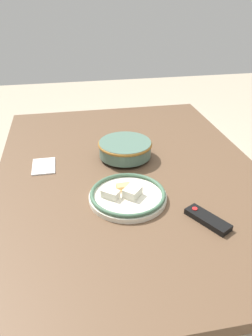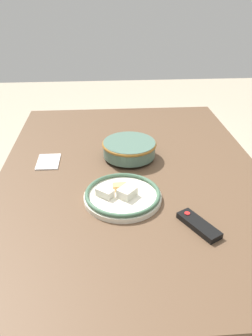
{
  "view_description": "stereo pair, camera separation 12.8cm",
  "coord_description": "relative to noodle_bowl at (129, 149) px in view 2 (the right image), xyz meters",
  "views": [
    {
      "loc": [
        1.14,
        -0.23,
        1.39
      ],
      "look_at": [
        0.05,
        -0.03,
        0.74
      ],
      "focal_mm": 35.0,
      "sensor_mm": 36.0,
      "label": 1
    },
    {
      "loc": [
        1.16,
        -0.11,
        1.39
      ],
      "look_at": [
        0.05,
        -0.03,
        0.74
      ],
      "focal_mm": 35.0,
      "sensor_mm": 36.0,
      "label": 2
    }
  ],
  "objects": [
    {
      "name": "noodle_bowl",
      "position": [
        0.0,
        0.0,
        0.0
      ],
      "size": [
        0.23,
        0.23,
        0.08
      ],
      "color": "#4C6B5B",
      "rests_on": "dining_table"
    },
    {
      "name": "food_plate",
      "position": [
        0.31,
        -0.05,
        -0.03
      ],
      "size": [
        0.28,
        0.28,
        0.05
      ],
      "color": "silver",
      "rests_on": "dining_table"
    },
    {
      "name": "tv_remote",
      "position": [
        0.48,
        0.18,
        -0.04
      ],
      "size": [
        0.16,
        0.12,
        0.02
      ],
      "rotation": [
        0.0,
        0.0,
        2.08
      ],
      "color": "black",
      "rests_on": "dining_table"
    },
    {
      "name": "ground_plane",
      "position": [
        0.1,
        0.0,
        -0.75
      ],
      "size": [
        8.0,
        8.0,
        0.0
      ],
      "primitive_type": "plane",
      "color": "#B7A88E"
    },
    {
      "name": "folded_napkin",
      "position": [
        0.02,
        -0.35,
        -0.04
      ],
      "size": [
        0.13,
        0.09,
        0.01
      ],
      "color": "white",
      "rests_on": "dining_table"
    },
    {
      "name": "dining_table",
      "position": [
        0.1,
        0.0,
        -0.11
      ],
      "size": [
        1.47,
        1.07,
        0.7
      ],
      "color": "brown",
      "rests_on": "ground_plane"
    }
  ]
}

